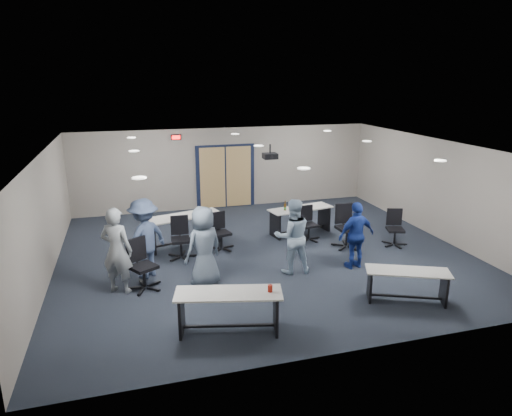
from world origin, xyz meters
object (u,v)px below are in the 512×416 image
object	(u,v)px
person_gray	(117,250)
table_back_left	(184,225)
table_front_left	(229,305)
person_lightblue	(293,236)
person_plaid	(204,247)
chair_loose_right	(395,228)
person_navy	(356,235)
chair_back_c	(309,224)
chair_loose_left	(143,265)
chair_back_d	(347,227)
chair_back_a	(181,238)
table_front_right	(407,280)
chair_back_b	(221,232)
table_back_right	(300,216)
person_back	(144,238)

from	to	relation	value
person_gray	table_back_left	bearing A→B (deg)	-97.07
table_front_left	person_lightblue	size ratio (longest dim) A/B	1.12
table_back_left	person_plaid	distance (m)	2.54
chair_loose_right	person_navy	size ratio (longest dim) A/B	0.61
person_navy	chair_back_c	bearing A→B (deg)	-88.46
chair_loose_left	person_lightblue	xyz separation A→B (m)	(3.30, -0.03, 0.32)
chair_back_d	person_plaid	xyz separation A→B (m)	(-3.96, -1.19, 0.31)
chair_back_a	person_lightblue	world-z (taller)	person_lightblue
table_front_right	person_plaid	bearing A→B (deg)	177.58
chair_back_b	chair_back_d	world-z (taller)	chair_back_d
chair_back_c	person_plaid	distance (m)	3.79
person_gray	table_front_right	bearing A→B (deg)	-172.12
table_back_right	chair_loose_left	bearing A→B (deg)	-162.38
chair_back_c	person_navy	xyz separation A→B (m)	(0.33, -2.02, 0.32)
person_gray	person_back	bearing A→B (deg)	-105.14
table_back_right	chair_loose_left	size ratio (longest dim) A/B	1.77
person_lightblue	person_back	distance (m)	3.29
chair_back_d	table_back_left	bearing A→B (deg)	160.49
table_front_left	chair_loose_right	bearing A→B (deg)	43.22
table_front_right	person_lightblue	size ratio (longest dim) A/B	0.98
table_back_left	chair_back_b	xyz separation A→B (m)	(0.89, -0.57, -0.08)
table_front_left	chair_back_b	size ratio (longest dim) A/B	2.01
chair_back_a	person_plaid	bearing A→B (deg)	-78.36
chair_loose_right	chair_back_b	bearing A→B (deg)	-174.33
table_front_left	chair_back_a	xyz separation A→B (m)	(-0.39, 3.61, 0.00)
chair_loose_right	person_plaid	bearing A→B (deg)	-151.56
chair_back_c	chair_back_d	world-z (taller)	chair_back_d
chair_back_a	person_lightblue	bearing A→B (deg)	-31.75
table_front_right	person_navy	distance (m)	1.84
chair_back_b	person_navy	bearing A→B (deg)	-49.86
person_plaid	chair_back_d	bearing A→B (deg)	171.55
chair_back_d	chair_loose_left	xyz separation A→B (m)	(-5.22, -1.05, -0.02)
table_back_right	person_gray	world-z (taller)	person_gray
person_plaid	table_front_right	bearing A→B (deg)	128.52
chair_back_a	person_navy	xyz separation A→B (m)	(3.84, -1.69, 0.27)
chair_back_d	person_navy	distance (m)	1.32
chair_back_d	chair_loose_right	bearing A→B (deg)	-11.59
table_front_left	chair_loose_right	world-z (taller)	chair_loose_right
table_front_right	table_back_left	xyz separation A→B (m)	(-3.84, 4.36, 0.11)
chair_loose_left	table_front_right	bearing A→B (deg)	-52.72
chair_back_d	person_navy	xyz separation A→B (m)	(-0.42, -1.24, 0.22)
person_gray	person_navy	distance (m)	5.31
table_front_left	person_navy	xyz separation A→B (m)	(3.45, 1.93, 0.28)
table_front_left	table_back_left	size ratio (longest dim) A/B	0.91
person_navy	table_front_right	bearing A→B (deg)	88.03
table_back_left	chair_back_d	size ratio (longest dim) A/B	1.88
person_navy	person_back	bearing A→B (deg)	-17.87
table_back_left	person_back	xyz separation A→B (m)	(-1.07, -1.72, 0.34)
person_lightblue	table_back_left	bearing A→B (deg)	-43.54
person_gray	person_navy	world-z (taller)	person_gray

